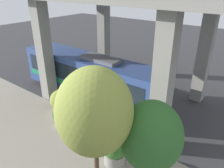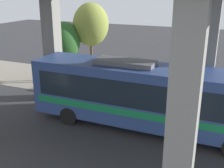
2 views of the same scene
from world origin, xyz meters
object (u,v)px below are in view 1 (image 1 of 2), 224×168
(fire_hydrant, at_px, (116,133))
(planter_middle, at_px, (61,102))
(street_tree_far, at_px, (151,136))
(planter_front, at_px, (115,151))
(bus, at_px, (89,75))
(street_tree_near, at_px, (94,112))
(planter_back, at_px, (62,116))

(fire_hydrant, bearing_deg, planter_middle, 89.39)
(fire_hydrant, bearing_deg, street_tree_far, -124.04)
(fire_hydrant, relative_size, planter_front, 0.63)
(bus, relative_size, planter_middle, 6.76)
(street_tree_near, xyz_separation_m, street_tree_far, (1.37, -1.59, -1.16))
(planter_front, relative_size, planter_back, 1.05)
(planter_back, xyz_separation_m, street_tree_near, (-2.61, -5.29, 3.68))
(fire_hydrant, distance_m, planter_middle, 4.86)
(planter_back, bearing_deg, street_tree_near, -116.23)
(bus, relative_size, planter_front, 7.81)
(planter_front, bearing_deg, planter_back, 84.25)
(planter_back, height_order, street_tree_far, street_tree_far)
(planter_middle, distance_m, planter_back, 1.62)
(street_tree_far, bearing_deg, planter_back, 79.82)
(planter_front, bearing_deg, street_tree_near, -162.50)
(planter_back, height_order, street_tree_near, street_tree_near)
(fire_hydrant, height_order, planter_back, planter_back)
(planter_front, height_order, planter_back, planter_front)
(planter_front, xyz_separation_m, street_tree_near, (-2.14, -0.68, 3.67))
(fire_hydrant, bearing_deg, bus, 58.13)
(planter_front, height_order, street_tree_near, street_tree_near)
(bus, relative_size, street_tree_far, 2.61)
(planter_middle, bearing_deg, planter_back, -129.83)
(planter_middle, bearing_deg, bus, 1.42)
(bus, bearing_deg, street_tree_far, -122.75)
(planter_front, bearing_deg, fire_hydrant, 35.06)
(bus, height_order, planter_middle, bus)
(fire_hydrant, distance_m, planter_front, 1.79)
(planter_front, relative_size, street_tree_near, 0.26)
(planter_middle, relative_size, street_tree_near, 0.30)
(planter_front, relative_size, street_tree_far, 0.33)
(planter_front, bearing_deg, planter_middle, 75.64)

